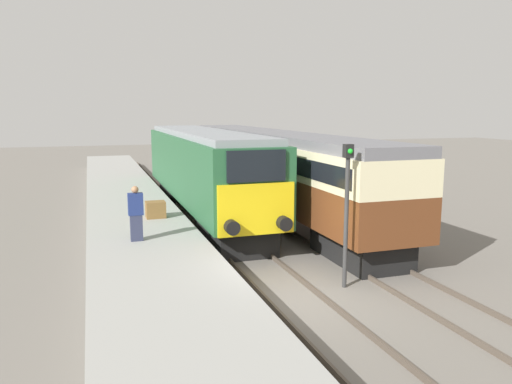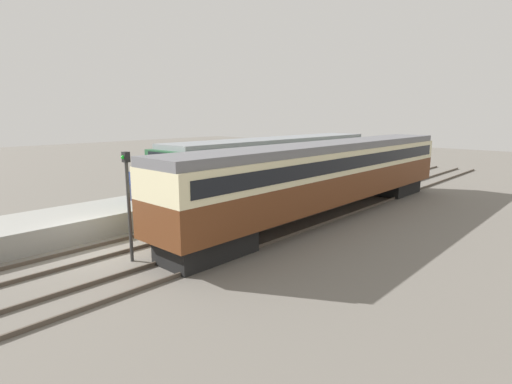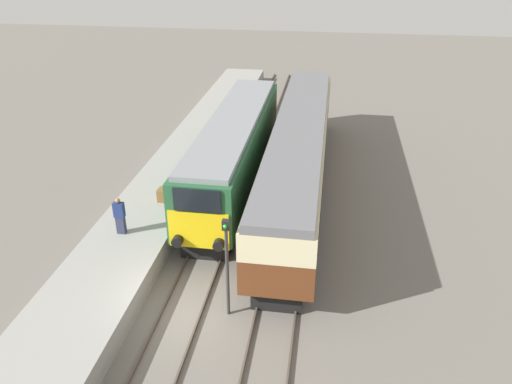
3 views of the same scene
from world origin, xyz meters
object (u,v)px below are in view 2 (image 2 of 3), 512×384
object	(u,v)px
locomotive	(277,168)
passenger_carriage	(330,171)
person_on_platform	(133,184)
signal_post	(128,198)
luggage_crate	(194,189)

from	to	relation	value
locomotive	passenger_carriage	bearing A→B (deg)	2.40
passenger_carriage	person_on_platform	size ratio (longest dim) A/B	12.58
passenger_carriage	signal_post	size ratio (longest dim) A/B	5.30
person_on_platform	luggage_crate	world-z (taller)	person_on_platform
luggage_crate	person_on_platform	bearing A→B (deg)	-107.20
signal_post	luggage_crate	xyz separation A→B (m)	(-4.33, 6.36, -1.10)
luggage_crate	locomotive	bearing A→B (deg)	56.11
locomotive	luggage_crate	world-z (taller)	locomotive
passenger_carriage	signal_post	world-z (taller)	signal_post
passenger_carriage	luggage_crate	xyz separation A→B (m)	(-6.03, -4.06, -1.10)
passenger_carriage	luggage_crate	world-z (taller)	passenger_carriage
passenger_carriage	person_on_platform	bearing A→B (deg)	-134.34
signal_post	person_on_platform	bearing A→B (deg)	148.28
signal_post	passenger_carriage	bearing A→B (deg)	80.74
locomotive	passenger_carriage	xyz separation A→B (m)	(3.40, 0.14, 0.14)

